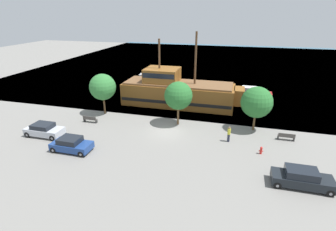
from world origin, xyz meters
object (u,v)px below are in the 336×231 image
(pedestrian_walking_near, at_px, (229,134))
(fire_hydrant, at_px, (261,150))
(pirate_ship, at_px, (177,91))
(moored_boat_outer, at_px, (151,80))
(parked_car_curb_front, at_px, (71,144))
(bench_promenade_west, at_px, (90,119))
(parked_car_curb_mid, at_px, (302,178))
(bench_promenade_east, at_px, (286,137))
(parked_car_curb_rear, at_px, (44,130))
(moored_boat_dockside, at_px, (251,93))

(pedestrian_walking_near, bearing_deg, fire_hydrant, -29.31)
(pirate_ship, xyz_separation_m, moored_boat_outer, (-7.36, 9.89, -1.29))
(parked_car_curb_front, height_order, bench_promenade_west, parked_car_curb_front)
(parked_car_curb_mid, xyz_separation_m, bench_promenade_east, (0.02, 8.23, -0.32))
(fire_hydrant, distance_m, pedestrian_walking_near, 3.71)
(pirate_ship, relative_size, moored_boat_outer, 2.17)
(parked_car_curb_front, bearing_deg, pirate_ship, 66.71)
(parked_car_curb_rear, relative_size, bench_promenade_east, 2.41)
(pirate_ship, distance_m, parked_car_curb_front, 17.69)
(pirate_ship, xyz_separation_m, parked_car_curb_mid, (14.00, -16.45, -1.25))
(parked_car_curb_front, distance_m, pedestrian_walking_near, 16.18)
(moored_boat_outer, bearing_deg, bench_promenade_east, -40.27)
(pirate_ship, height_order, fire_hydrant, pirate_ship)
(parked_car_curb_rear, bearing_deg, fire_hydrant, 5.29)
(moored_boat_outer, bearing_deg, parked_car_curb_rear, -100.62)
(moored_boat_dockside, xyz_separation_m, bench_promenade_east, (3.24, -15.10, -0.15))
(fire_hydrant, bearing_deg, bench_promenade_west, 172.85)
(parked_car_curb_mid, relative_size, bench_promenade_east, 2.67)
(bench_promenade_east, height_order, pedestrian_walking_near, pedestrian_walking_near)
(bench_promenade_east, bearing_deg, fire_hydrant, -126.92)
(pedestrian_walking_near, bearing_deg, bench_promenade_east, 17.60)
(pirate_ship, relative_size, fire_hydrant, 22.64)
(moored_boat_dockside, relative_size, parked_car_curb_mid, 1.32)
(bench_promenade_west, bearing_deg, moored_boat_dockside, 39.54)
(parked_car_curb_mid, height_order, bench_promenade_west, parked_car_curb_mid)
(fire_hydrant, relative_size, pedestrian_walking_near, 0.44)
(parked_car_curb_front, relative_size, parked_car_curb_mid, 0.86)
(fire_hydrant, distance_m, bench_promenade_west, 20.34)
(moored_boat_dockside, xyz_separation_m, pedestrian_walking_near, (-2.75, -17.01, 0.30))
(moored_boat_dockside, distance_m, parked_car_curb_rear, 30.83)
(parked_car_curb_rear, xyz_separation_m, fire_hydrant, (23.08, 2.14, -0.32))
(moored_boat_dockside, height_order, parked_car_curb_mid, same)
(parked_car_curb_front, relative_size, bench_promenade_east, 2.30)
(parked_car_curb_rear, bearing_deg, parked_car_curb_mid, -5.28)
(parked_car_curb_rear, xyz_separation_m, pedestrian_walking_near, (19.87, 3.94, 0.16))
(pirate_ship, bearing_deg, moored_boat_outer, 126.66)
(moored_boat_dockside, relative_size, parked_car_curb_front, 1.53)
(fire_hydrant, relative_size, bench_promenade_west, 0.43)
(fire_hydrant, xyz_separation_m, bench_promenade_west, (-20.18, 2.53, 0.03))
(moored_boat_outer, distance_m, bench_promenade_east, 28.01)
(parked_car_curb_rear, xyz_separation_m, bench_promenade_west, (2.90, 4.67, -0.29))
(parked_car_curb_rear, height_order, fire_hydrant, parked_car_curb_rear)
(pirate_ship, height_order, moored_boat_outer, pirate_ship)
(fire_hydrant, bearing_deg, bench_promenade_east, 53.08)
(bench_promenade_east, distance_m, bench_promenade_west, 22.99)
(pirate_ship, bearing_deg, bench_promenade_west, -133.62)
(bench_promenade_west, bearing_deg, parked_car_curb_mid, -17.09)
(moored_boat_dockside, height_order, fire_hydrant, moored_boat_dockside)
(parked_car_curb_mid, bearing_deg, moored_boat_outer, 129.04)
(parked_car_curb_front, height_order, bench_promenade_east, parked_car_curb_front)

